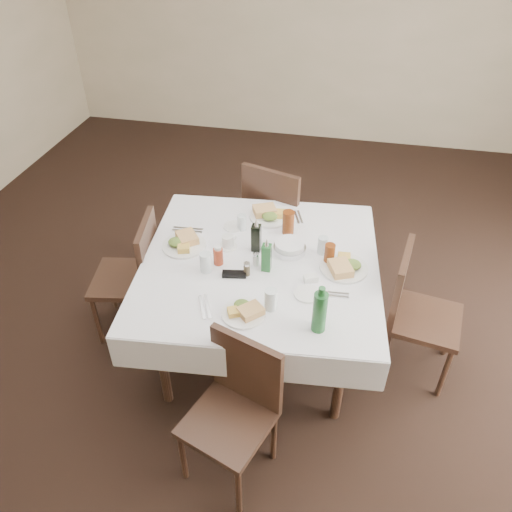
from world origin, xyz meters
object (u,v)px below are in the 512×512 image
(chair_south, at_px, (237,402))
(chair_west, at_px, (136,271))
(dining_table, at_px, (260,270))
(coffee_mug, at_px, (228,242))
(ketchup_bottle, at_px, (218,256))
(green_bottle, at_px, (320,311))
(water_e, at_px, (323,245))
(water_n, at_px, (242,222))
(chair_north, at_px, (277,213))
(oil_cruet_dark, at_px, (256,237))
(water_s, at_px, (271,300))
(chair_east, at_px, (413,306))
(bread_basket, at_px, (290,247))
(oil_cruet_green, at_px, (267,257))
(water_w, at_px, (206,262))

(chair_south, distance_m, chair_west, 1.27)
(dining_table, relative_size, coffee_mug, 13.45)
(chair_west, xyz_separation_m, ketchup_bottle, (0.62, -0.09, 0.30))
(ketchup_bottle, bearing_deg, green_bottle, -32.82)
(chair_south, height_order, coffee_mug, chair_south)
(chair_south, bearing_deg, water_e, 72.83)
(water_n, bearing_deg, dining_table, -59.03)
(chair_south, bearing_deg, chair_north, 93.22)
(chair_south, distance_m, oil_cruet_dark, 1.04)
(water_n, distance_m, ketchup_bottle, 0.39)
(water_s, distance_m, green_bottle, 0.30)
(water_s, bearing_deg, coffee_mug, 126.62)
(chair_east, xyz_separation_m, bread_basket, (-0.81, 0.09, 0.27))
(chair_west, relative_size, oil_cruet_green, 3.96)
(chair_east, distance_m, green_bottle, 0.87)
(chair_west, distance_m, water_s, 1.14)
(water_w, distance_m, bread_basket, 0.55)
(bread_basket, height_order, green_bottle, green_bottle)
(oil_cruet_dark, height_order, ketchup_bottle, oil_cruet_dark)
(chair_north, xyz_separation_m, chair_west, (-0.82, -0.85, -0.04))
(ketchup_bottle, height_order, green_bottle, green_bottle)
(water_s, distance_m, oil_cruet_dark, 0.55)
(chair_south, xyz_separation_m, green_bottle, (0.36, 0.35, 0.39))
(chair_east, bearing_deg, oil_cruet_dark, 176.47)
(oil_cruet_green, bearing_deg, coffee_mug, 148.70)
(bread_basket, xyz_separation_m, oil_cruet_green, (-0.11, -0.21, 0.07))
(water_e, height_order, ketchup_bottle, ketchup_bottle)
(water_n, distance_m, green_bottle, 1.02)
(green_bottle, bearing_deg, water_w, 154.38)
(chair_north, distance_m, green_bottle, 1.48)
(chair_west, bearing_deg, water_w, -17.44)
(oil_cruet_dark, bearing_deg, water_e, 7.53)
(water_w, height_order, oil_cruet_dark, oil_cruet_dark)
(chair_north, relative_size, chair_east, 1.08)
(oil_cruet_dark, distance_m, oil_cruet_green, 0.21)
(chair_west, bearing_deg, water_n, 23.54)
(chair_north, xyz_separation_m, oil_cruet_dark, (-0.00, -0.76, 0.30))
(oil_cruet_green, xyz_separation_m, green_bottle, (0.36, -0.43, 0.03))
(water_w, height_order, coffee_mug, water_w)
(water_e, distance_m, coffee_mug, 0.60)
(chair_east, relative_size, green_bottle, 3.17)
(water_n, relative_size, oil_cruet_green, 0.48)
(chair_south, distance_m, water_w, 0.85)
(bread_basket, distance_m, oil_cruet_dark, 0.22)
(chair_east, relative_size, oil_cruet_dark, 3.87)
(oil_cruet_dark, bearing_deg, ketchup_bottle, -136.74)
(oil_cruet_green, bearing_deg, water_w, -166.08)
(water_n, relative_size, coffee_mug, 0.94)
(dining_table, bearing_deg, water_e, 24.29)
(bread_basket, bearing_deg, chair_east, -6.17)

